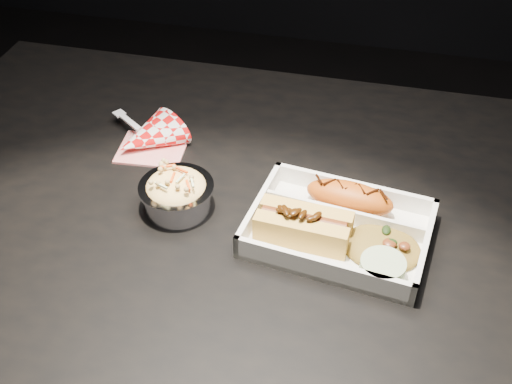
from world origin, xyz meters
The scene contains 8 objects.
dining_table centered at (0.00, 0.00, 0.66)m, with size 1.20×0.80×0.75m.
food_tray centered at (0.15, -0.04, 0.76)m, with size 0.27×0.21×0.04m.
fried_pastry centered at (0.16, 0.02, 0.78)m, with size 0.13×0.05×0.05m, color #C35513.
hotdog centered at (0.10, -0.06, 0.78)m, with size 0.14×0.07×0.06m.
fried_rice_mound centered at (0.21, -0.06, 0.77)m, with size 0.11×0.09×0.03m, color olive.
cupcake_liner centered at (0.21, -0.11, 0.77)m, with size 0.06×0.06×0.03m, color #A9BE8F.
foil_coleslaw_cup centered at (-0.09, -0.03, 0.78)m, with size 0.11×0.11×0.07m.
napkin_fork centered at (-0.19, 0.10, 0.77)m, with size 0.16×0.15×0.10m.
Camera 1 is at (0.18, -0.71, 1.40)m, focal length 45.00 mm.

